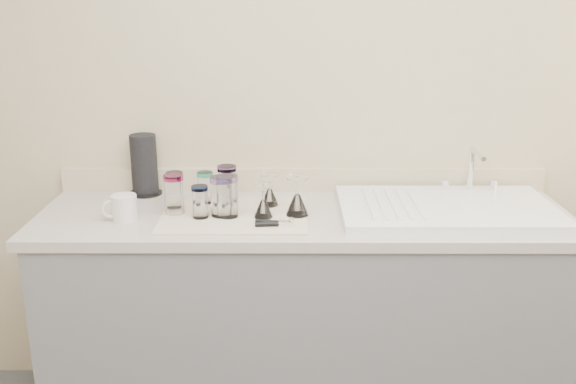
{
  "coord_description": "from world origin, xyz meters",
  "views": [
    {
      "loc": [
        -0.06,
        -1.15,
        1.72
      ],
      "look_at": [
        -0.06,
        1.15,
        1.0
      ],
      "focal_mm": 40.0,
      "sensor_mm": 36.0,
      "label": 1
    }
  ],
  "objects_px": {
    "white_mug": "(123,208)",
    "can_opener": "(275,223)",
    "tumbler_extra": "(220,196)",
    "tumbler_lavender": "(228,196)",
    "paper_towel_roll": "(144,165)",
    "sink_unit": "(447,208)",
    "goblet_front_left": "(263,206)",
    "tumbler_teal": "(175,189)",
    "goblet_back_left": "(270,195)",
    "goblet_front_right": "(297,202)",
    "tumbler_purple": "(227,184)",
    "tumbler_magenta": "(174,194)",
    "tumbler_cyan": "(205,187)",
    "tumbler_blue": "(200,202)"
  },
  "relations": [
    {
      "from": "tumbler_blue",
      "to": "tumbler_lavender",
      "type": "relative_size",
      "value": 0.78
    },
    {
      "from": "goblet_front_right",
      "to": "white_mug",
      "type": "relative_size",
      "value": 1.08
    },
    {
      "from": "tumbler_magenta",
      "to": "tumbler_lavender",
      "type": "distance_m",
      "value": 0.21
    },
    {
      "from": "goblet_front_left",
      "to": "goblet_back_left",
      "type": "bearing_deg",
      "value": 82.25
    },
    {
      "from": "goblet_front_left",
      "to": "can_opener",
      "type": "height_order",
      "value": "goblet_front_left"
    },
    {
      "from": "paper_towel_roll",
      "to": "white_mug",
      "type": "bearing_deg",
      "value": -92.24
    },
    {
      "from": "tumbler_blue",
      "to": "tumbler_cyan",
      "type": "bearing_deg",
      "value": 90.95
    },
    {
      "from": "tumbler_lavender",
      "to": "sink_unit",
      "type": "bearing_deg",
      "value": 4.54
    },
    {
      "from": "can_opener",
      "to": "paper_towel_roll",
      "type": "distance_m",
      "value": 0.69
    },
    {
      "from": "tumbler_cyan",
      "to": "tumbler_magenta",
      "type": "distance_m",
      "value": 0.17
    },
    {
      "from": "tumbler_extra",
      "to": "goblet_front_left",
      "type": "relative_size",
      "value": 1.19
    },
    {
      "from": "tumbler_cyan",
      "to": "goblet_front_left",
      "type": "distance_m",
      "value": 0.3
    },
    {
      "from": "paper_towel_roll",
      "to": "goblet_front_right",
      "type": "bearing_deg",
      "value": -24.24
    },
    {
      "from": "tumbler_extra",
      "to": "tumbler_lavender",
      "type": "bearing_deg",
      "value": -14.41
    },
    {
      "from": "tumbler_extra",
      "to": "goblet_front_right",
      "type": "distance_m",
      "value": 0.29
    },
    {
      "from": "tumbler_teal",
      "to": "goblet_front_left",
      "type": "bearing_deg",
      "value": -21.43
    },
    {
      "from": "tumbler_teal",
      "to": "paper_towel_roll",
      "type": "bearing_deg",
      "value": 132.14
    },
    {
      "from": "tumbler_lavender",
      "to": "paper_towel_roll",
      "type": "distance_m",
      "value": 0.49
    },
    {
      "from": "tumbler_purple",
      "to": "goblet_front_left",
      "type": "bearing_deg",
      "value": -48.91
    },
    {
      "from": "goblet_front_left",
      "to": "tumbler_teal",
      "type": "bearing_deg",
      "value": 158.57
    },
    {
      "from": "tumbler_lavender",
      "to": "tumbler_cyan",
      "type": "bearing_deg",
      "value": 122.72
    },
    {
      "from": "tumbler_cyan",
      "to": "goblet_front_right",
      "type": "height_order",
      "value": "goblet_front_right"
    },
    {
      "from": "tumbler_blue",
      "to": "paper_towel_roll",
      "type": "relative_size",
      "value": 0.48
    },
    {
      "from": "sink_unit",
      "to": "tumbler_teal",
      "type": "relative_size",
      "value": 6.07
    },
    {
      "from": "sink_unit",
      "to": "tumbler_lavender",
      "type": "bearing_deg",
      "value": -175.46
    },
    {
      "from": "tumbler_extra",
      "to": "can_opener",
      "type": "height_order",
      "value": "tumbler_extra"
    },
    {
      "from": "sink_unit",
      "to": "goblet_back_left",
      "type": "bearing_deg",
      "value": 174.42
    },
    {
      "from": "sink_unit",
      "to": "white_mug",
      "type": "bearing_deg",
      "value": -176.0
    },
    {
      "from": "goblet_front_left",
      "to": "paper_towel_roll",
      "type": "height_order",
      "value": "paper_towel_roll"
    },
    {
      "from": "sink_unit",
      "to": "can_opener",
      "type": "distance_m",
      "value": 0.68
    },
    {
      "from": "sink_unit",
      "to": "can_opener",
      "type": "xyz_separation_m",
      "value": [
        -0.66,
        -0.17,
        -0.0
      ]
    },
    {
      "from": "white_mug",
      "to": "tumbler_purple",
      "type": "bearing_deg",
      "value": 26.48
    },
    {
      "from": "tumbler_magenta",
      "to": "tumbler_teal",
      "type": "bearing_deg",
      "value": 98.09
    },
    {
      "from": "tumbler_cyan",
      "to": "goblet_front_left",
      "type": "bearing_deg",
      "value": -35.78
    },
    {
      "from": "tumbler_cyan",
      "to": "goblet_front_right",
      "type": "xyz_separation_m",
      "value": [
        0.37,
        -0.15,
        -0.01
      ]
    },
    {
      "from": "white_mug",
      "to": "can_opener",
      "type": "bearing_deg",
      "value": -8.15
    },
    {
      "from": "tumbler_extra",
      "to": "white_mug",
      "type": "height_order",
      "value": "tumbler_extra"
    },
    {
      "from": "tumbler_purple",
      "to": "tumbler_magenta",
      "type": "distance_m",
      "value": 0.23
    },
    {
      "from": "goblet_front_right",
      "to": "white_mug",
      "type": "height_order",
      "value": "goblet_front_right"
    },
    {
      "from": "tumbler_lavender",
      "to": "paper_towel_roll",
      "type": "height_order",
      "value": "paper_towel_roll"
    },
    {
      "from": "tumbler_teal",
      "to": "tumbler_purple",
      "type": "bearing_deg",
      "value": 9.56
    },
    {
      "from": "goblet_back_left",
      "to": "goblet_front_right",
      "type": "relative_size",
      "value": 0.82
    },
    {
      "from": "tumbler_extra",
      "to": "tumbler_teal",
      "type": "bearing_deg",
      "value": 147.14
    },
    {
      "from": "tumbler_purple",
      "to": "tumbler_extra",
      "type": "xyz_separation_m",
      "value": [
        -0.01,
        -0.16,
        0.0
      ]
    },
    {
      "from": "can_opener",
      "to": "white_mug",
      "type": "relative_size",
      "value": 1.01
    },
    {
      "from": "goblet_back_left",
      "to": "goblet_front_left",
      "type": "distance_m",
      "value": 0.14
    },
    {
      "from": "tumbler_cyan",
      "to": "tumbler_lavender",
      "type": "relative_size",
      "value": 0.8
    },
    {
      "from": "goblet_back_left",
      "to": "can_opener",
      "type": "xyz_separation_m",
      "value": [
        0.03,
        -0.23,
        -0.03
      ]
    },
    {
      "from": "tumbler_extra",
      "to": "goblet_front_right",
      "type": "xyz_separation_m",
      "value": [
        0.29,
        0.01,
        -0.03
      ]
    },
    {
      "from": "goblet_front_left",
      "to": "white_mug",
      "type": "xyz_separation_m",
      "value": [
        -0.52,
        -0.01,
        -0.0
      ]
    }
  ]
}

